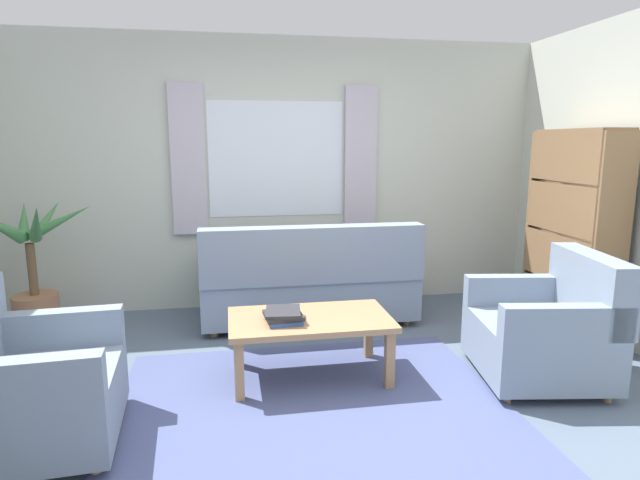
# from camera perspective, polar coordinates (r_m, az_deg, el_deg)

# --- Properties ---
(ground_plane) EXTENTS (6.24, 6.24, 0.00)m
(ground_plane) POSITION_cam_1_polar(r_m,az_deg,el_deg) (3.37, -0.63, -18.00)
(ground_plane) COLOR slate
(wall_back) EXTENTS (5.32, 0.12, 2.60)m
(wall_back) POSITION_cam_1_polar(r_m,az_deg,el_deg) (5.21, -4.80, 7.14)
(wall_back) COLOR beige
(wall_back) RESTS_ON ground_plane
(window_with_curtains) EXTENTS (1.98, 0.07, 1.40)m
(window_with_curtains) POSITION_cam_1_polar(r_m,az_deg,el_deg) (5.12, -4.74, 8.76)
(window_with_curtains) COLOR white
(area_rug) EXTENTS (2.41, 2.01, 0.01)m
(area_rug) POSITION_cam_1_polar(r_m,az_deg,el_deg) (3.37, -0.63, -17.91)
(area_rug) COLOR #4C5684
(area_rug) RESTS_ON ground_plane
(couch) EXTENTS (1.90, 0.82, 0.92)m
(couch) POSITION_cam_1_polar(r_m,az_deg,el_deg) (4.73, -1.19, -4.64)
(couch) COLOR gray
(couch) RESTS_ON ground_plane
(armchair_left) EXTENTS (0.87, 0.89, 0.88)m
(armchair_left) POSITION_cam_1_polar(r_m,az_deg,el_deg) (3.25, -29.58, -13.61)
(armchair_left) COLOR gray
(armchair_left) RESTS_ON ground_plane
(armchair_right) EXTENTS (0.94, 0.96, 0.88)m
(armchair_right) POSITION_cam_1_polar(r_m,az_deg,el_deg) (3.94, 23.56, -8.92)
(armchair_right) COLOR gray
(armchair_right) RESTS_ON ground_plane
(coffee_table) EXTENTS (1.10, 0.64, 0.44)m
(coffee_table) POSITION_cam_1_polar(r_m,az_deg,el_deg) (3.62, -1.11, -9.24)
(coffee_table) COLOR #A87F56
(coffee_table) RESTS_ON ground_plane
(book_stack_on_table) EXTENTS (0.26, 0.29, 0.08)m
(book_stack_on_table) POSITION_cam_1_polar(r_m,az_deg,el_deg) (3.51, -4.02, -8.22)
(book_stack_on_table) COLOR #335199
(book_stack_on_table) RESTS_ON coffee_table
(potted_plant) EXTENTS (1.05, 0.97, 1.21)m
(potted_plant) POSITION_cam_1_polar(r_m,az_deg,el_deg) (4.96, -28.80, -3.69)
(potted_plant) COLOR #9E6B4C
(potted_plant) RESTS_ON ground_plane
(bookshelf) EXTENTS (0.30, 0.94, 1.72)m
(bookshelf) POSITION_cam_1_polar(r_m,az_deg,el_deg) (4.85, 25.77, 0.89)
(bookshelf) COLOR olive
(bookshelf) RESTS_ON ground_plane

